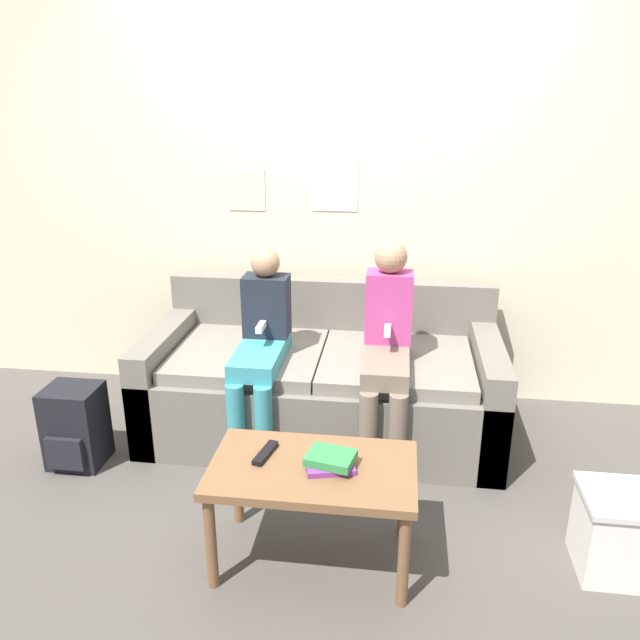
{
  "coord_description": "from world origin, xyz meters",
  "views": [
    {
      "loc": [
        0.4,
        -2.59,
        1.82
      ],
      "look_at": [
        0.0,
        0.44,
        0.71
      ],
      "focal_mm": 35.0,
      "sensor_mm": 36.0,
      "label": 1
    }
  ],
  "objects_px": {
    "person_left": "(261,344)",
    "tv_remote": "(265,453)",
    "couch": "(323,383)",
    "storage_box": "(633,534)",
    "coffee_table": "(313,479)",
    "person_right": "(387,343)",
    "backpack": "(75,426)"
  },
  "relations": [
    {
      "from": "couch",
      "to": "coffee_table",
      "type": "bearing_deg",
      "value": -84.9
    },
    {
      "from": "couch",
      "to": "coffee_table",
      "type": "distance_m",
      "value": 1.09
    },
    {
      "from": "couch",
      "to": "person_right",
      "type": "height_order",
      "value": "person_right"
    },
    {
      "from": "couch",
      "to": "person_left",
      "type": "relative_size",
      "value": 1.8
    },
    {
      "from": "person_right",
      "to": "backpack",
      "type": "relative_size",
      "value": 2.64
    },
    {
      "from": "person_left",
      "to": "couch",
      "type": "bearing_deg",
      "value": 36.31
    },
    {
      "from": "person_left",
      "to": "coffee_table",
      "type": "bearing_deg",
      "value": -65.41
    },
    {
      "from": "tv_remote",
      "to": "couch",
      "type": "bearing_deg",
      "value": 97.1
    },
    {
      "from": "coffee_table",
      "to": "tv_remote",
      "type": "distance_m",
      "value": 0.22
    },
    {
      "from": "couch",
      "to": "storage_box",
      "type": "distance_m",
      "value": 1.68
    },
    {
      "from": "person_left",
      "to": "person_right",
      "type": "relative_size",
      "value": 0.95
    },
    {
      "from": "couch",
      "to": "tv_remote",
      "type": "bearing_deg",
      "value": -95.72
    },
    {
      "from": "couch",
      "to": "storage_box",
      "type": "xyz_separation_m",
      "value": [
        1.37,
        -0.98,
        -0.1
      ]
    },
    {
      "from": "person_left",
      "to": "backpack",
      "type": "relative_size",
      "value": 2.51
    },
    {
      "from": "coffee_table",
      "to": "tv_remote",
      "type": "relative_size",
      "value": 4.65
    },
    {
      "from": "person_right",
      "to": "tv_remote",
      "type": "xyz_separation_m",
      "value": [
        -0.46,
        -0.82,
        -0.17
      ]
    },
    {
      "from": "couch",
      "to": "tv_remote",
      "type": "relative_size",
      "value": 11.01
    },
    {
      "from": "person_right",
      "to": "backpack",
      "type": "height_order",
      "value": "person_right"
    },
    {
      "from": "couch",
      "to": "person_left",
      "type": "distance_m",
      "value": 0.49
    },
    {
      "from": "person_right",
      "to": "coffee_table",
      "type": "bearing_deg",
      "value": -106.4
    },
    {
      "from": "storage_box",
      "to": "person_right",
      "type": "bearing_deg",
      "value": 142.65
    },
    {
      "from": "person_right",
      "to": "tv_remote",
      "type": "distance_m",
      "value": 0.96
    },
    {
      "from": "couch",
      "to": "coffee_table",
      "type": "xyz_separation_m",
      "value": [
        0.1,
        -1.08,
        0.11
      ]
    },
    {
      "from": "storage_box",
      "to": "coffee_table",
      "type": "bearing_deg",
      "value": -175.47
    },
    {
      "from": "coffee_table",
      "to": "person_left",
      "type": "height_order",
      "value": "person_left"
    },
    {
      "from": "couch",
      "to": "coffee_table",
      "type": "height_order",
      "value": "couch"
    },
    {
      "from": "person_left",
      "to": "tv_remote",
      "type": "height_order",
      "value": "person_left"
    },
    {
      "from": "person_right",
      "to": "tv_remote",
      "type": "relative_size",
      "value": 6.44
    },
    {
      "from": "couch",
      "to": "tv_remote",
      "type": "height_order",
      "value": "couch"
    },
    {
      "from": "person_left",
      "to": "person_right",
      "type": "height_order",
      "value": "person_right"
    },
    {
      "from": "coffee_table",
      "to": "storage_box",
      "type": "height_order",
      "value": "coffee_table"
    },
    {
      "from": "tv_remote",
      "to": "backpack",
      "type": "bearing_deg",
      "value": 168.4
    }
  ]
}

